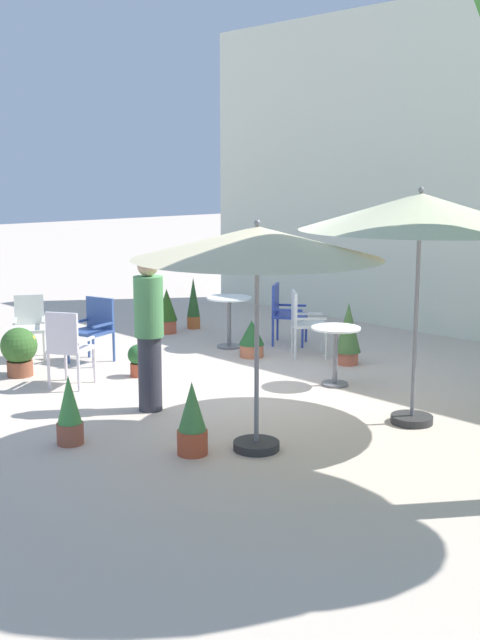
# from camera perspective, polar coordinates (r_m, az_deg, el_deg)

# --- Properties ---
(ground_plane) EXTENTS (60.00, 60.00, 0.00)m
(ground_plane) POSITION_cam_1_polar(r_m,az_deg,el_deg) (9.62, 0.08, -5.04)
(ground_plane) COLOR beige
(villa_facade) EXTENTS (10.79, 0.30, 5.26)m
(villa_facade) POSITION_cam_1_polar(r_m,az_deg,el_deg) (12.93, 15.59, 10.39)
(villa_facade) COLOR silver
(villa_facade) RESTS_ON ground
(patio_umbrella_0) EXTENTS (2.30, 2.30, 2.17)m
(patio_umbrella_0) POSITION_cam_1_polar(r_m,az_deg,el_deg) (7.21, 1.24, 5.42)
(patio_umbrella_0) COLOR #2D2D2D
(patio_umbrella_0) RESTS_ON ground
(patio_umbrella_1) EXTENTS (2.45, 2.45, 2.45)m
(patio_umbrella_1) POSITION_cam_1_polar(r_m,az_deg,el_deg) (8.19, 12.82, 7.48)
(patio_umbrella_1) COLOR #2D2D2D
(patio_umbrella_1) RESTS_ON ground
(cafe_table_0) EXTENTS (0.67, 0.67, 0.76)m
(cafe_table_0) POSITION_cam_1_polar(r_m,az_deg,el_deg) (11.79, -0.79, 0.52)
(cafe_table_0) COLOR white
(cafe_table_0) RESTS_ON ground
(cafe_table_1) EXTENTS (0.60, 0.60, 0.73)m
(cafe_table_1) POSITION_cam_1_polar(r_m,az_deg,el_deg) (9.78, 6.88, -1.83)
(cafe_table_1) COLOR white
(cafe_table_1) RESTS_ON ground
(patio_chair_0) EXTENTS (0.64, 0.62, 0.89)m
(patio_chair_0) POSITION_cam_1_polar(r_m,az_deg,el_deg) (11.49, -14.89, -0.22)
(patio_chair_0) COLOR silver
(patio_chair_0) RESTS_ON ground
(patio_chair_1) EXTENTS (0.68, 0.68, 0.92)m
(patio_chair_1) POSITION_cam_1_polar(r_m,az_deg,el_deg) (12.05, 3.19, 0.72)
(patio_chair_1) COLOR #2C40A3
(patio_chair_1) RESTS_ON ground
(patio_chair_2) EXTENTS (0.60, 0.57, 0.88)m
(patio_chair_2) POSITION_cam_1_polar(r_m,az_deg,el_deg) (11.12, -10.41, -0.38)
(patio_chair_2) COLOR #345190
(patio_chair_2) RESTS_ON ground
(patio_chair_3) EXTENTS (0.61, 0.63, 0.95)m
(patio_chair_3) POSITION_cam_1_polar(r_m,az_deg,el_deg) (9.82, -12.27, -1.70)
(patio_chair_3) COLOR silver
(patio_chair_3) RESTS_ON ground
(patio_chair_4) EXTENTS (0.64, 0.64, 0.94)m
(patio_chair_4) POSITION_cam_1_polar(r_m,az_deg,el_deg) (11.24, 4.57, 0.05)
(patio_chair_4) COLOR white
(patio_chair_4) RESTS_ON ground
(potted_plant_0) EXTENTS (0.26, 0.26, 0.42)m
(potted_plant_0) POSITION_cam_1_polar(r_m,az_deg,el_deg) (10.27, -7.33, -2.81)
(potted_plant_0) COLOR #AF482F
(potted_plant_0) RESTS_ON ground
(potted_plant_1) EXTENTS (0.36, 0.36, 0.53)m
(potted_plant_1) POSITION_cam_1_polar(r_m,az_deg,el_deg) (11.25, 0.84, -1.31)
(potted_plant_1) COLOR #C76F4B
(potted_plant_1) RESTS_ON ground
(potted_plant_2) EXTENTS (0.47, 0.47, 0.63)m
(potted_plant_2) POSITION_cam_1_polar(r_m,az_deg,el_deg) (10.57, -15.57, -2.04)
(potted_plant_2) COLOR brown
(potted_plant_2) RESTS_ON ground
(potted_plant_3) EXTENTS (0.35, 0.35, 0.85)m
(potted_plant_3) POSITION_cam_1_polar(r_m,az_deg,el_deg) (10.88, 7.78, -0.88)
(potted_plant_3) COLOR #BF6148
(potted_plant_3) RESTS_ON ground
(potted_plant_4) EXTENTS (0.34, 0.34, 0.73)m
(potted_plant_4) POSITION_cam_1_polar(r_m,az_deg,el_deg) (12.94, -5.27, 0.71)
(potted_plant_4) COLOR #B45138
(potted_plant_4) RESTS_ON ground
(potted_plant_5) EXTENTS (0.26, 0.26, 0.69)m
(potted_plant_5) POSITION_cam_1_polar(r_m,az_deg,el_deg) (7.86, -12.16, -6.44)
(potted_plant_5) COLOR brown
(potted_plant_5) RESTS_ON ground
(potted_plant_6) EXTENTS (0.22, 0.22, 0.86)m
(potted_plant_6) POSITION_cam_1_polar(r_m,az_deg,el_deg) (13.28, -3.37, 1.20)
(potted_plant_6) COLOR #B05B2C
(potted_plant_6) RESTS_ON ground
(potted_plant_7) EXTENTS (0.29, 0.29, 0.70)m
(potted_plant_7) POSITION_cam_1_polar(r_m,az_deg,el_deg) (7.42, -3.46, -7.17)
(potted_plant_7) COLOR #AD482B
(potted_plant_7) RESTS_ON ground
(standing_person) EXTENTS (0.41, 0.41, 1.72)m
(standing_person) POSITION_cam_1_polar(r_m,az_deg,el_deg) (8.67, -6.55, -0.81)
(standing_person) COLOR #33333D
(standing_person) RESTS_ON ground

